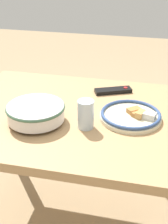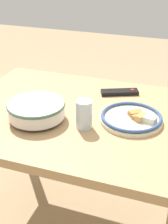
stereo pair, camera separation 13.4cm
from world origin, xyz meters
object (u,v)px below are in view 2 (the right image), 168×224
(food_plate, at_px, (132,118))
(tv_remote, at_px, (120,92))
(noodle_bowl, at_px, (37,110))
(drinking_glass, at_px, (84,114))

(food_plate, bearing_deg, tv_remote, 114.95)
(food_plate, xyz_separation_m, tv_remote, (-0.12, 0.25, -0.01))
(food_plate, distance_m, tv_remote, 0.28)
(noodle_bowl, distance_m, drinking_glass, 0.22)
(noodle_bowl, distance_m, tv_remote, 0.47)
(tv_remote, bearing_deg, drinking_glass, -33.67)
(noodle_bowl, height_order, drinking_glass, drinking_glass)
(food_plate, relative_size, drinking_glass, 2.20)
(tv_remote, distance_m, drinking_glass, 0.38)
(tv_remote, xyz_separation_m, drinking_glass, (-0.06, -0.37, 0.05))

